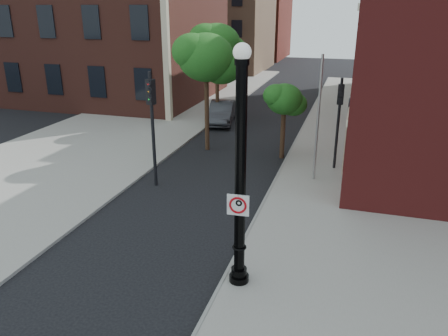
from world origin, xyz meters
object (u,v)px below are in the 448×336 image
(traffic_signal_left, at_px, (152,111))
(parked_car, at_px, (222,112))
(no_parking_sign, at_px, (238,205))
(lamppost, at_px, (240,185))
(traffic_signal_right, at_px, (339,110))

(traffic_signal_left, bearing_deg, parked_car, 106.18)
(no_parking_sign, height_order, traffic_signal_left, traffic_signal_left)
(lamppost, height_order, traffic_signal_left, lamppost)
(traffic_signal_left, bearing_deg, lamppost, -34.07)
(lamppost, relative_size, traffic_signal_left, 1.34)
(no_parking_sign, xyz_separation_m, traffic_signal_right, (2.01, 10.53, 0.42))
(lamppost, bearing_deg, traffic_signal_left, 132.11)
(lamppost, bearing_deg, parked_car, 108.76)
(lamppost, distance_m, no_parking_sign, 0.54)
(parked_car, bearing_deg, traffic_signal_right, -52.51)
(no_parking_sign, relative_size, traffic_signal_right, 0.13)
(lamppost, xyz_separation_m, parked_car, (-5.96, 17.55, -2.37))
(no_parking_sign, relative_size, traffic_signal_left, 0.12)
(traffic_signal_left, bearing_deg, no_parking_sign, -34.90)
(no_parking_sign, xyz_separation_m, traffic_signal_left, (-5.48, 6.24, 0.79))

